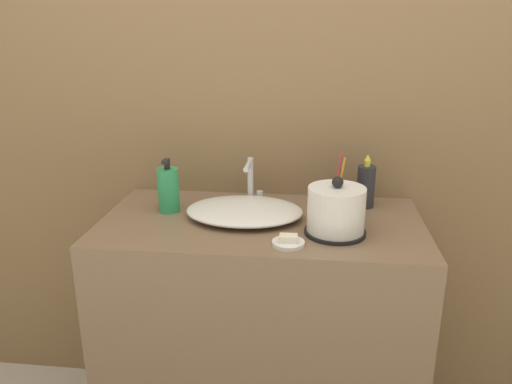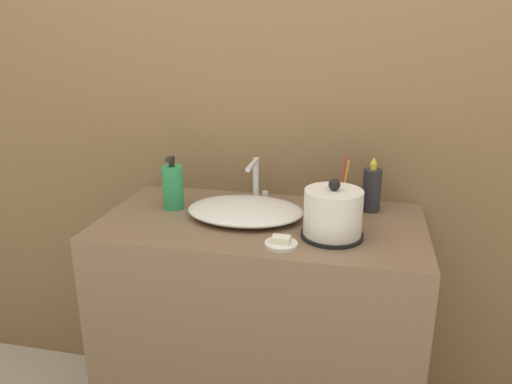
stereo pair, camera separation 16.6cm
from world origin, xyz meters
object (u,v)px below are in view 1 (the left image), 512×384
Objects in this scene: electric_kettle at (336,213)px; toothbrush_cup at (337,196)px; lotion_bottle at (168,190)px; faucet at (251,178)px; shampoo_bottle at (366,186)px.

electric_kettle is 0.21m from toothbrush_cup.
electric_kettle is 0.59m from lotion_bottle.
toothbrush_cup is 0.60m from lotion_bottle.
faucet is 0.42m from shampoo_bottle.
lotion_bottle reaches higher than faucet.
toothbrush_cup is at bearing 86.40° from electric_kettle.
electric_kettle is 1.01× the size of lotion_bottle.
electric_kettle is at bearing -13.68° from lotion_bottle.
lotion_bottle reaches higher than electric_kettle.
toothbrush_cup is 1.06× the size of shampoo_bottle.
shampoo_bottle is at bearing 66.43° from electric_kettle.
shampoo_bottle reaches higher than electric_kettle.
toothbrush_cup is 1.09× the size of lotion_bottle.
faucet is at bearing 138.89° from electric_kettle.
shampoo_bottle is (0.10, 0.06, 0.03)m from toothbrush_cup.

